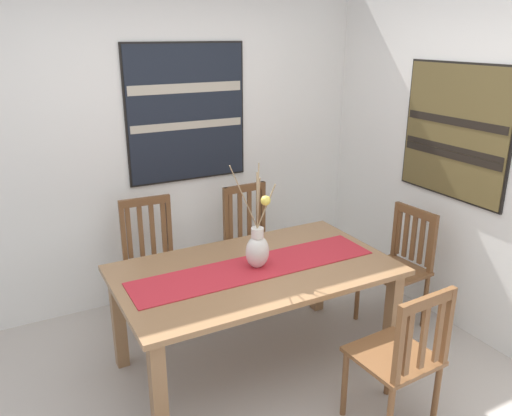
# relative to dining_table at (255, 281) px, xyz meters

# --- Properties ---
(wall_back) EXTENTS (6.40, 0.12, 2.70)m
(wall_back) POSITION_rel_dining_table_xyz_m (-0.19, 1.35, 0.71)
(wall_back) COLOR silver
(wall_back) RESTS_ON ground_plane
(wall_side) EXTENTS (0.12, 6.40, 2.70)m
(wall_side) POSITION_rel_dining_table_xyz_m (1.67, -0.51, 0.71)
(wall_side) COLOR silver
(wall_side) RESTS_ON ground_plane
(dining_table) EXTENTS (1.77, 1.02, 0.73)m
(dining_table) POSITION_rel_dining_table_xyz_m (0.00, 0.00, 0.00)
(dining_table) COLOR #8E6642
(dining_table) RESTS_ON ground_plane
(table_runner) EXTENTS (1.63, 0.36, 0.01)m
(table_runner) POSITION_rel_dining_table_xyz_m (0.00, 0.00, 0.10)
(table_runner) COLOR #B7232D
(table_runner) RESTS_ON dining_table
(centerpiece_vase) EXTENTS (0.31, 0.27, 0.70)m
(centerpiece_vase) POSITION_rel_dining_table_xyz_m (0.02, -0.00, 0.24)
(centerpiece_vase) COLOR silver
(centerpiece_vase) RESTS_ON dining_table
(chair_0) EXTENTS (0.44, 0.44, 0.97)m
(chair_0) POSITION_rel_dining_table_xyz_m (-0.41, 0.92, -0.14)
(chair_0) COLOR brown
(chair_0) RESTS_ON ground_plane
(chair_1) EXTENTS (0.44, 0.44, 0.92)m
(chair_1) POSITION_rel_dining_table_xyz_m (0.43, -0.90, -0.16)
(chair_1) COLOR brown
(chair_1) RESTS_ON ground_plane
(chair_2) EXTENTS (0.44, 0.44, 0.96)m
(chair_2) POSITION_rel_dining_table_xyz_m (0.45, 0.90, -0.14)
(chair_2) COLOR brown
(chair_2) RESTS_ON ground_plane
(chair_3) EXTENTS (0.45, 0.45, 0.92)m
(chair_3) POSITION_rel_dining_table_xyz_m (1.24, -0.02, -0.15)
(chair_3) COLOR brown
(chair_3) RESTS_ON ground_plane
(painting_on_back_wall) EXTENTS (1.01, 0.05, 1.10)m
(painting_on_back_wall) POSITION_rel_dining_table_xyz_m (0.06, 1.29, 0.91)
(painting_on_back_wall) COLOR black
(painting_on_side_wall) EXTENTS (0.05, 0.94, 0.98)m
(painting_on_side_wall) POSITION_rel_dining_table_xyz_m (1.61, -0.07, 0.85)
(painting_on_side_wall) COLOR black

